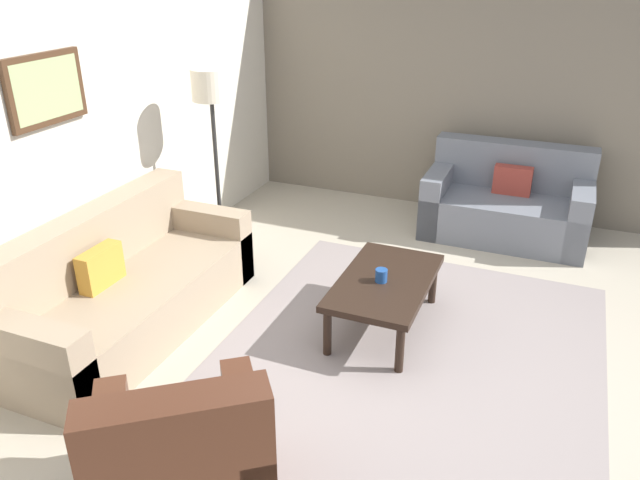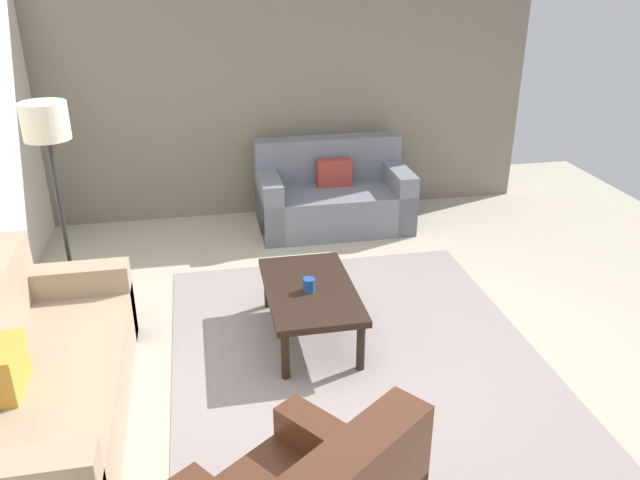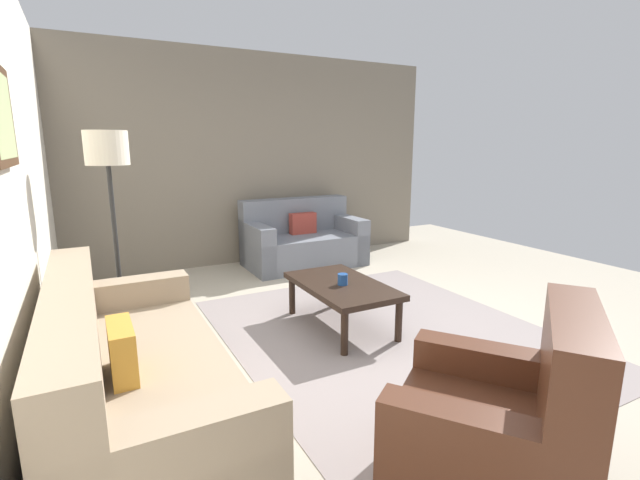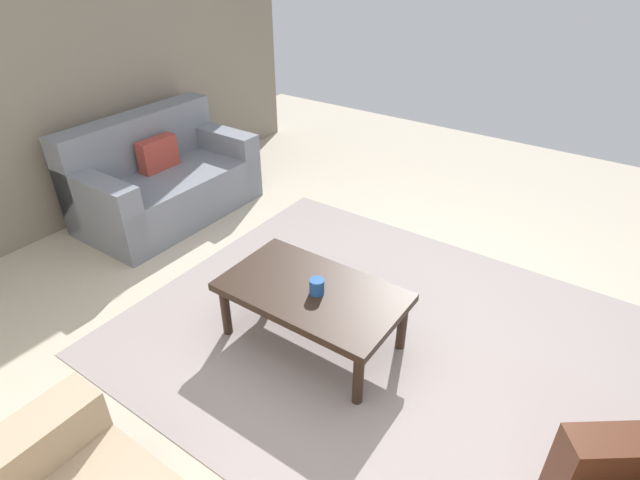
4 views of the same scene
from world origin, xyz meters
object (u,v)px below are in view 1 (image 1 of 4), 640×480
(cup, at_px, (381,275))
(framed_artwork, at_px, (46,89))
(lamp_standing, at_px, (212,105))
(armchair_leather, at_px, (184,476))
(couch_main, at_px, (120,291))
(coffee_table, at_px, (385,285))
(couch_loveseat, at_px, (507,205))

(cup, relative_size, framed_artwork, 0.15)
(framed_artwork, bearing_deg, lamp_standing, -21.31)
(armchair_leather, xyz_separation_m, cup, (2.02, -0.36, 0.15))
(cup, bearing_deg, couch_main, 110.47)
(couch_main, distance_m, coffee_table, 1.97)
(couch_loveseat, height_order, lamp_standing, lamp_standing)
(couch_loveseat, bearing_deg, coffee_table, 163.72)
(couch_main, height_order, coffee_table, couch_main)
(couch_loveseat, xyz_separation_m, coffee_table, (-2.12, 0.62, 0.06))
(couch_main, bearing_deg, armchair_leather, -132.65)
(couch_loveseat, xyz_separation_m, armchair_leather, (-4.19, 0.99, 0.01))
(armchair_leather, relative_size, coffee_table, 1.02)
(lamp_standing, bearing_deg, framed_artwork, 158.69)
(coffee_table, bearing_deg, cup, 159.95)
(armchair_leather, distance_m, framed_artwork, 2.74)
(couch_loveseat, bearing_deg, armchair_leather, 166.65)
(couch_main, bearing_deg, cup, -69.53)
(lamp_standing, bearing_deg, cup, -110.47)
(couch_main, relative_size, armchair_leather, 1.90)
(lamp_standing, xyz_separation_m, framed_artwork, (-1.26, 0.49, 0.33))
(cup, bearing_deg, framed_artwork, 105.56)
(coffee_table, bearing_deg, lamp_standing, 71.12)
(couch_main, height_order, couch_loveseat, same)
(couch_loveseat, relative_size, framed_artwork, 2.34)
(couch_main, height_order, armchair_leather, armchair_leather)
(cup, height_order, framed_artwork, framed_artwork)
(lamp_standing, distance_m, framed_artwork, 1.40)
(cup, height_order, lamp_standing, lamp_standing)
(cup, bearing_deg, couch_loveseat, -16.36)
(framed_artwork, bearing_deg, coffee_table, -73.42)
(framed_artwork, bearing_deg, couch_main, -97.98)
(armchair_leather, xyz_separation_m, lamp_standing, (2.66, 1.37, 1.10))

